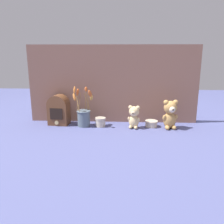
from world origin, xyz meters
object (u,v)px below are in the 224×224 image
teddy_bear_large (170,114)px  vintage_radio (59,110)px  flower_vase (84,115)px  decorative_tin_tall (100,122)px  teddy_bear_medium (134,116)px  decorative_tin_short (151,124)px

teddy_bear_large → vintage_radio: bearing=175.6°
flower_vase → decorative_tin_tall: size_ratio=3.85×
decorative_tin_tall → teddy_bear_medium: bearing=-6.9°
teddy_bear_large → vintage_radio: 0.92m
flower_vase → teddy_bear_medium: bearing=-4.8°
teddy_bear_medium → vintage_radio: size_ratio=0.74×
vintage_radio → flower_vase: bearing=-10.3°
vintage_radio → teddy_bear_medium: bearing=-6.7°
teddy_bear_large → teddy_bear_medium: bearing=-179.2°
teddy_bear_large → vintage_radio: vintage_radio is taller
decorative_tin_tall → decorative_tin_short: bearing=1.7°
vintage_radio → decorative_tin_short: size_ratio=2.44×
teddy_bear_large → teddy_bear_medium: size_ratio=1.26×
flower_vase → decorative_tin_tall: 0.15m
teddy_bear_large → decorative_tin_short: size_ratio=2.27×
flower_vase → vintage_radio: size_ratio=1.31×
flower_vase → vintage_radio: bearing=169.7°
teddy_bear_medium → flower_vase: bearing=175.2°
decorative_tin_short → decorative_tin_tall: bearing=-178.3°
vintage_radio → decorative_tin_short: bearing=-2.1°
teddy_bear_large → decorative_tin_short: teddy_bear_large is taller
vintage_radio → decorative_tin_short: 0.78m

